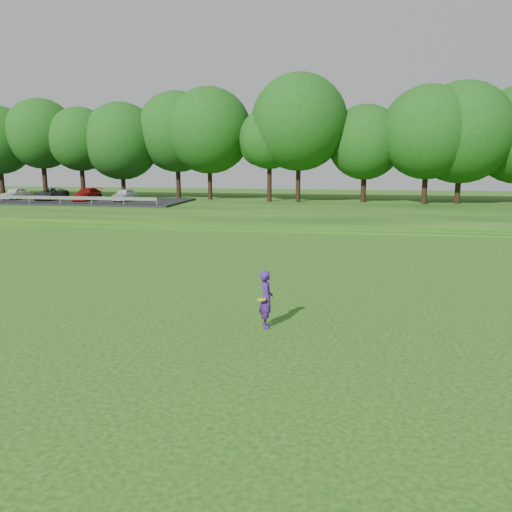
# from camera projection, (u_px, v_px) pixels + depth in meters

# --- Properties ---
(ground) EXTENTS (140.00, 140.00, 0.00)m
(ground) POSITION_uv_depth(u_px,v_px,m) (219.00, 324.00, 14.72)
(ground) COLOR #11400C
(ground) RESTS_ON ground
(berm) EXTENTS (130.00, 30.00, 0.60)m
(berm) POSITION_uv_depth(u_px,v_px,m) (306.00, 208.00, 47.55)
(berm) COLOR #11400C
(berm) RESTS_ON ground
(walking_path) EXTENTS (130.00, 1.60, 0.04)m
(walking_path) POSITION_uv_depth(u_px,v_px,m) (291.00, 231.00, 34.06)
(walking_path) COLOR gray
(walking_path) RESTS_ON ground
(treeline) EXTENTS (104.00, 7.00, 15.00)m
(treeline) POSITION_uv_depth(u_px,v_px,m) (311.00, 126.00, 49.94)
(treeline) COLOR #14430F
(treeline) RESTS_ON berm
(parking_lot) EXTENTS (24.00, 9.00, 1.38)m
(parking_lot) POSITION_uv_depth(u_px,v_px,m) (67.00, 198.00, 50.34)
(parking_lot) COLOR black
(parking_lot) RESTS_ON berm
(woman) EXTENTS (0.56, 0.72, 1.67)m
(woman) POSITION_uv_depth(u_px,v_px,m) (266.00, 299.00, 14.28)
(woman) COLOR #401A79
(woman) RESTS_ON ground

